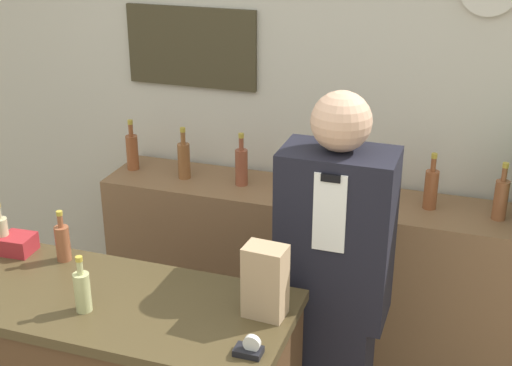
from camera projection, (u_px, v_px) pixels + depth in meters
name	position (u px, v px, depth m)	size (l,w,h in m)	color
back_wall	(297.00, 95.00, 3.65)	(5.20, 0.09, 2.70)	beige
back_shelf	(325.00, 278.00, 3.69)	(2.32, 0.41, 0.93)	brown
shopkeeper	(333.00, 299.00, 2.81)	(0.43, 0.27, 1.69)	black
paper_bag	(265.00, 281.00, 2.42)	(0.15, 0.11, 0.26)	tan
tape_dispenser	(250.00, 348.00, 2.25)	(0.09, 0.06, 0.07)	black
gift_box	(18.00, 244.00, 2.87)	(0.13, 0.12, 0.07)	maroon
counter_bottle_0	(2.00, 233.00, 2.87)	(0.06, 0.06, 0.21)	tan
counter_bottle_1	(63.00, 242.00, 2.80)	(0.06, 0.06, 0.21)	brown
counter_bottle_2	(82.00, 290.00, 2.46)	(0.06, 0.06, 0.21)	tan
shelf_bottle_0	(132.00, 151.00, 3.80)	(0.06, 0.06, 0.28)	brown
shelf_bottle_1	(184.00, 159.00, 3.69)	(0.06, 0.06, 0.28)	brown
shelf_bottle_2	(241.00, 166.00, 3.60)	(0.06, 0.06, 0.28)	brown
shelf_bottle_3	(301.00, 173.00, 3.51)	(0.06, 0.06, 0.28)	brown
shelf_bottle_4	(364.00, 182.00, 3.41)	(0.06, 0.06, 0.28)	brown
shelf_bottle_5	(431.00, 188.00, 3.34)	(0.06, 0.06, 0.28)	brown
shelf_bottle_6	(501.00, 198.00, 3.23)	(0.06, 0.06, 0.28)	brown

